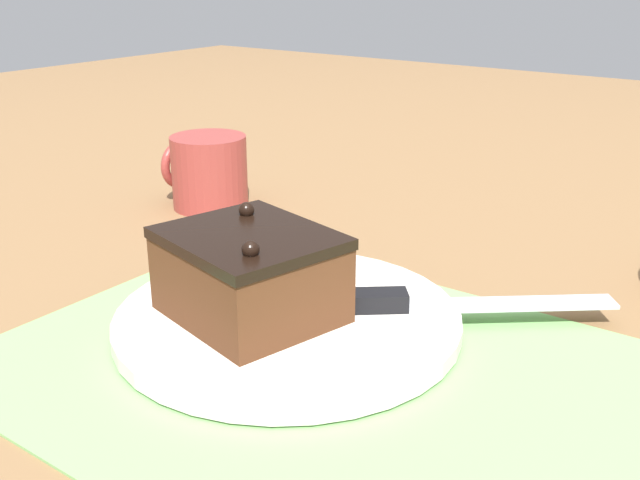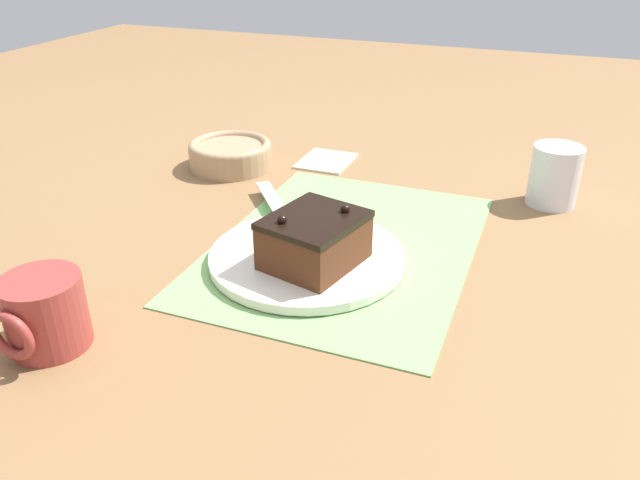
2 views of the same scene
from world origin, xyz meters
name	(u,v)px [view 1 (image 1 of 2)]	position (x,y,z in m)	size (l,w,h in m)	color
ground_plane	(333,375)	(0.00, 0.00, 0.00)	(3.00, 3.00, 0.00)	olive
placemat_woven	(333,372)	(0.00, 0.00, 0.00)	(0.46, 0.34, 0.00)	#7AB266
cake_plate	(288,320)	(0.06, -0.03, 0.01)	(0.26, 0.26, 0.01)	white
chocolate_cake	(250,274)	(0.08, -0.01, 0.05)	(0.14, 0.13, 0.07)	#512D19
serving_knife	(410,302)	(-0.01, -0.09, 0.02)	(0.19, 0.16, 0.01)	black
coffee_mug	(208,172)	(0.32, -0.22, 0.04)	(0.09, 0.08, 0.08)	#993833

